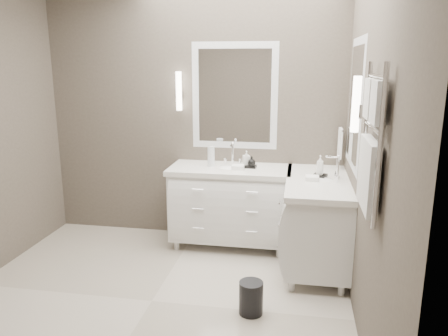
% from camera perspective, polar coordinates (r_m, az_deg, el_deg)
% --- Properties ---
extents(floor, '(3.20, 3.00, 0.01)m').
position_cam_1_polar(floor, '(3.77, -9.40, -16.83)').
color(floor, beige).
rests_on(floor, ground).
extents(wall_back, '(3.20, 0.01, 2.70)m').
position_cam_1_polar(wall_back, '(4.73, -4.05, 7.00)').
color(wall_back, '#4F473F').
rests_on(wall_back, floor).
extents(wall_front, '(3.20, 0.01, 2.70)m').
position_cam_1_polar(wall_front, '(1.99, -25.23, -3.60)').
color(wall_front, '#4F473F').
rests_on(wall_front, floor).
extents(wall_right, '(0.01, 3.00, 2.70)m').
position_cam_1_polar(wall_right, '(3.14, 18.46, 2.94)').
color(wall_right, '#4F473F').
rests_on(wall_right, floor).
extents(vanity_back, '(1.24, 0.59, 0.97)m').
position_cam_1_polar(vanity_back, '(4.55, 0.81, -4.37)').
color(vanity_back, white).
rests_on(vanity_back, floor).
extents(vanity_right, '(0.59, 1.24, 0.97)m').
position_cam_1_polar(vanity_right, '(4.20, 12.03, -6.27)').
color(vanity_right, white).
rests_on(vanity_right, floor).
extents(mirror_back, '(0.90, 0.02, 1.10)m').
position_cam_1_polar(mirror_back, '(4.60, 1.38, 9.36)').
color(mirror_back, white).
rests_on(mirror_back, wall_back).
extents(mirror_right, '(0.02, 0.90, 1.10)m').
position_cam_1_polar(mirror_right, '(3.89, 16.76, 8.00)').
color(mirror_right, white).
rests_on(mirror_right, wall_right).
extents(sconce_back, '(0.06, 0.06, 0.40)m').
position_cam_1_polar(sconce_back, '(4.66, -5.92, 9.87)').
color(sconce_back, white).
rests_on(sconce_back, wall_back).
extents(sconce_right, '(0.06, 0.06, 0.40)m').
position_cam_1_polar(sconce_right, '(3.31, 16.86, 7.83)').
color(sconce_right, white).
rests_on(sconce_right, wall_right).
extents(towel_bar_corner, '(0.03, 0.22, 0.30)m').
position_cam_1_polar(towel_bar_corner, '(4.50, 14.92, 3.23)').
color(towel_bar_corner, white).
rests_on(towel_bar_corner, wall_right).
extents(towel_ladder, '(0.06, 0.58, 0.90)m').
position_cam_1_polar(towel_ladder, '(2.73, 18.58, 2.32)').
color(towel_ladder, white).
rests_on(towel_ladder, wall_right).
extents(waste_bin, '(0.20, 0.20, 0.26)m').
position_cam_1_polar(waste_bin, '(3.51, 3.55, -16.56)').
color(waste_bin, black).
rests_on(waste_bin, floor).
extents(amenity_tray_back, '(0.15, 0.12, 0.02)m').
position_cam_1_polar(amenity_tray_back, '(4.46, 3.28, 0.22)').
color(amenity_tray_back, black).
rests_on(amenity_tray_back, vanity_back).
extents(amenity_tray_right, '(0.16, 0.19, 0.02)m').
position_cam_1_polar(amenity_tray_right, '(4.16, 12.35, -1.03)').
color(amenity_tray_right, black).
rests_on(amenity_tray_right, vanity_right).
extents(water_bottle, '(0.08, 0.08, 0.21)m').
position_cam_1_polar(water_bottle, '(4.48, -1.70, 1.51)').
color(water_bottle, silver).
rests_on(water_bottle, vanity_back).
extents(soap_bottle_a, '(0.08, 0.09, 0.14)m').
position_cam_1_polar(soap_bottle_a, '(4.46, 2.94, 1.34)').
color(soap_bottle_a, white).
rests_on(soap_bottle_a, amenity_tray_back).
extents(soap_bottle_b, '(0.10, 0.10, 0.10)m').
position_cam_1_polar(soap_bottle_b, '(4.41, 3.63, 0.89)').
color(soap_bottle_b, black).
rests_on(soap_bottle_b, amenity_tray_back).
extents(soap_bottle_c, '(0.07, 0.07, 0.18)m').
position_cam_1_polar(soap_bottle_c, '(4.14, 12.43, 0.35)').
color(soap_bottle_c, white).
rests_on(soap_bottle_c, amenity_tray_right).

